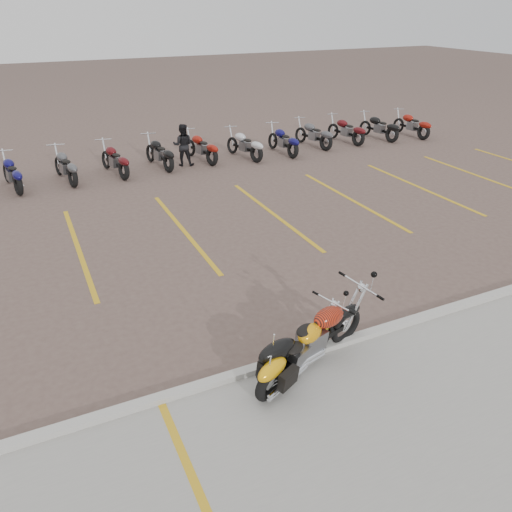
# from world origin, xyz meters

# --- Properties ---
(ground) EXTENTS (100.00, 100.00, 0.00)m
(ground) POSITION_xyz_m (0.00, 0.00, 0.00)
(ground) COLOR brown
(ground) RESTS_ON ground
(concrete_apron) EXTENTS (60.00, 5.00, 0.01)m
(concrete_apron) POSITION_xyz_m (0.00, -4.50, 0.01)
(concrete_apron) COLOR #9E9B93
(concrete_apron) RESTS_ON ground
(curb) EXTENTS (60.00, 0.18, 0.12)m
(curb) POSITION_xyz_m (0.00, -2.00, 0.06)
(curb) COLOR #ADAAA3
(curb) RESTS_ON ground
(parking_stripes) EXTENTS (38.00, 5.50, 0.01)m
(parking_stripes) POSITION_xyz_m (0.00, 4.00, 0.00)
(parking_stripes) COLOR gold
(parking_stripes) RESTS_ON ground
(yellow_cruiser) EXTENTS (1.90, 1.00, 0.84)m
(yellow_cruiser) POSITION_xyz_m (-0.18, -2.33, 0.42)
(yellow_cruiser) COLOR black
(yellow_cruiser) RESTS_ON ground
(flame_cruiser) EXTENTS (2.34, 0.76, 0.98)m
(flame_cruiser) POSITION_xyz_m (0.20, -2.16, 0.49)
(flame_cruiser) COLOR black
(flame_cruiser) RESTS_ON ground
(person_b) EXTENTS (0.91, 0.83, 1.53)m
(person_b) POSITION_xyz_m (1.87, 9.70, 0.76)
(person_b) COLOR black
(person_b) RESTS_ON ground
(bg_bike_row) EXTENTS (22.37, 2.07, 1.10)m
(bg_bike_row) POSITION_xyz_m (1.79, 9.81, 0.55)
(bg_bike_row) COLOR black
(bg_bike_row) RESTS_ON ground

